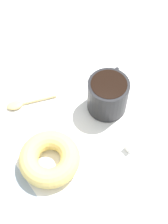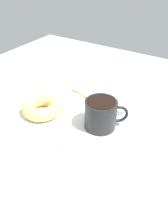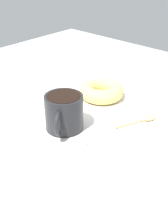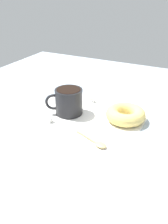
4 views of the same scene
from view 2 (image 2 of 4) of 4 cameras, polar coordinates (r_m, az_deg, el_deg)
ground_plane at (r=62.80cm, az=-1.28°, el=-3.82°), size 120.00×120.00×2.00cm
napkin at (r=64.06cm, az=-0.00°, el=-1.55°), size 36.16×36.16×0.30cm
coffee_cup at (r=58.59cm, az=4.54°, el=-0.41°), size 8.79×10.97×8.21cm
donut at (r=66.08cm, az=-10.90°, el=1.30°), size 12.11×12.11×3.91cm
spoon at (r=75.69cm, az=-1.53°, el=5.52°), size 5.46×11.11×0.90cm
sugar_cube at (r=65.43cm, az=9.54°, el=-0.07°), size 1.79×1.79×1.79cm
sugar_cube_extra at (r=54.89cm, az=-4.18°, el=-8.13°), size 1.69×1.69×1.69cm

